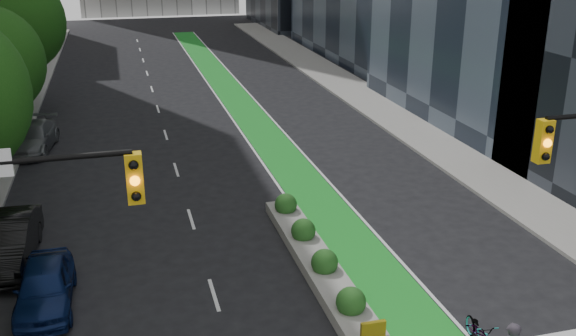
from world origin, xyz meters
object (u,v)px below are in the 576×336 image
bicycle (479,332)px  parked_car_left_near (45,286)px  median_planter (315,256)px  parked_car_left_mid (6,242)px  parked_car_left_far (33,137)px

bicycle → parked_car_left_near: size_ratio=0.42×
median_planter → bicycle: size_ratio=5.88×
median_planter → bicycle: 6.40m
parked_car_left_mid → parked_car_left_far: 13.02m
parked_car_left_near → parked_car_left_mid: size_ratio=0.84×
median_planter → parked_car_left_mid: bearing=164.0°
median_planter → parked_car_left_mid: parked_car_left_mid is taller
parked_car_left_mid → parked_car_left_far: parked_car_left_mid is taller
bicycle → parked_car_left_near: 12.92m
median_planter → bicycle: median_planter is taller
parked_car_left_near → parked_car_left_far: (-1.92, 16.31, 0.02)m
median_planter → parked_car_left_mid: (-10.29, 2.95, 0.44)m
median_planter → parked_car_left_far: parked_car_left_far is taller
median_planter → parked_car_left_near: bearing=-177.7°
parked_car_left_near → parked_car_left_mid: (-1.51, 3.30, 0.11)m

